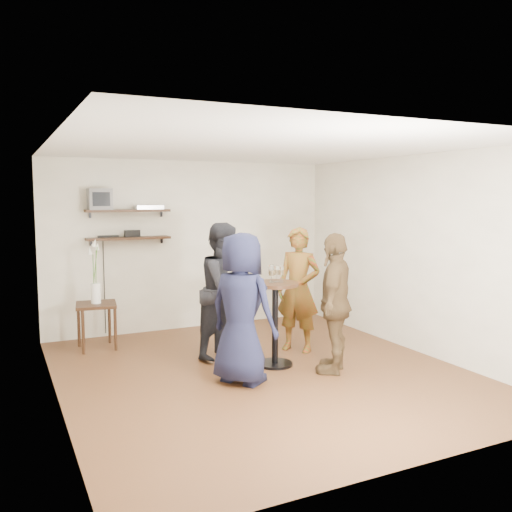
{
  "coord_description": "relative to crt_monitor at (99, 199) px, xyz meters",
  "views": [
    {
      "loc": [
        -2.74,
        -5.52,
        2.05
      ],
      "look_at": [
        0.11,
        0.4,
        1.33
      ],
      "focal_mm": 38.0,
      "sensor_mm": 36.0,
      "label": 1
    }
  ],
  "objects": [
    {
      "name": "shelf_upper",
      "position": [
        0.4,
        0.0,
        -0.17
      ],
      "size": [
        1.2,
        0.25,
        0.04
      ],
      "primitive_type": "cube",
      "color": "black",
      "rests_on": "room"
    },
    {
      "name": "power_strip",
      "position": [
        0.11,
        0.05,
        -0.54
      ],
      "size": [
        0.3,
        0.05,
        0.03
      ],
      "primitive_type": "cube",
      "color": "black",
      "rests_on": "shelf_lower"
    },
    {
      "name": "wine_glass_fr",
      "position": [
        1.73,
        -2.21,
        -0.86
      ],
      "size": [
        0.06,
        0.06,
        0.19
      ],
      "color": "silver",
      "rests_on": "drinks_table"
    },
    {
      "name": "wine_glass_fl",
      "position": [
        1.6,
        -2.21,
        -0.86
      ],
      "size": [
        0.06,
        0.06,
        0.19
      ],
      "color": "silver",
      "rests_on": "drinks_table"
    },
    {
      "name": "wine_glass_bl",
      "position": [
        1.65,
        -2.11,
        -0.85
      ],
      "size": [
        0.07,
        0.07,
        0.2
      ],
      "color": "silver",
      "rests_on": "drinks_table"
    },
    {
      "name": "room",
      "position": [
        1.4,
        -2.38,
        -0.72
      ],
      "size": [
        4.58,
        5.08,
        2.68
      ],
      "color": "#432615",
      "rests_on": "ground"
    },
    {
      "name": "vase_lilies",
      "position": [
        -0.17,
        -0.49,
        -1.12
      ],
      "size": [
        0.19,
        0.19,
        0.88
      ],
      "rotation": [
        0.0,
        0.0,
        -0.14
      ],
      "color": "white",
      "rests_on": "side_table"
    },
    {
      "name": "person_plaid",
      "position": [
        2.24,
        -1.75,
        -1.19
      ],
      "size": [
        0.68,
        0.72,
        1.65
      ],
      "primitive_type": "imported",
      "rotation": [
        0.0,
        0.0,
        -0.92
      ],
      "color": "#A11F12",
      "rests_on": "room"
    },
    {
      "name": "drinks_table",
      "position": [
        1.66,
        -2.19,
        -1.36
      ],
      "size": [
        0.56,
        0.56,
        1.03
      ],
      "color": "black",
      "rests_on": "room"
    },
    {
      "name": "radio",
      "position": [
        0.45,
        0.0,
        -0.5
      ],
      "size": [
        0.22,
        0.1,
        0.1
      ],
      "primitive_type": "cube",
      "color": "black",
      "rests_on": "shelf_lower"
    },
    {
      "name": "dvd_deck",
      "position": [
        0.7,
        0.0,
        -0.12
      ],
      "size": [
        0.4,
        0.24,
        0.06
      ],
      "primitive_type": "cube",
      "color": "silver",
      "rests_on": "shelf_upper"
    },
    {
      "name": "crt_monitor",
      "position": [
        0.0,
        0.0,
        0.0
      ],
      "size": [
        0.32,
        0.3,
        0.3
      ],
      "primitive_type": "cube",
      "color": "#59595B",
      "rests_on": "shelf_upper"
    },
    {
      "name": "wine_glass_br",
      "position": [
        1.69,
        -2.17,
        -0.86
      ],
      "size": [
        0.07,
        0.07,
        0.2
      ],
      "color": "silver",
      "rests_on": "drinks_table"
    },
    {
      "name": "person_navy",
      "position": [
        1.04,
        -2.57,
        -1.18
      ],
      "size": [
        0.88,
        0.97,
        1.67
      ],
      "primitive_type": "imported",
      "rotation": [
        0.0,
        0.0,
        2.13
      ],
      "color": "black",
      "rests_on": "room"
    },
    {
      "name": "shelf_lower",
      "position": [
        0.4,
        0.0,
        -0.57
      ],
      "size": [
        1.2,
        0.25,
        0.04
      ],
      "primitive_type": "cube",
      "color": "black",
      "rests_on": "room"
    },
    {
      "name": "side_table",
      "position": [
        -0.17,
        -0.49,
        -1.5
      ],
      "size": [
        0.59,
        0.59,
        0.62
      ],
      "rotation": [
        0.0,
        0.0,
        -0.14
      ],
      "color": "black",
      "rests_on": "room"
    },
    {
      "name": "person_brown",
      "position": [
        2.19,
        -2.69,
        -1.2
      ],
      "size": [
        0.95,
        0.97,
        1.64
      ],
      "primitive_type": "imported",
      "rotation": [
        0.0,
        0.0,
        3.95
      ],
      "color": "#4E3921",
      "rests_on": "room"
    },
    {
      "name": "person_dark",
      "position": [
        1.26,
        -1.58,
        -1.15
      ],
      "size": [
        1.06,
        1.01,
        1.73
      ],
      "primitive_type": "imported",
      "rotation": [
        0.0,
        0.0,
        0.58
      ],
      "color": "black",
      "rests_on": "room"
    }
  ]
}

